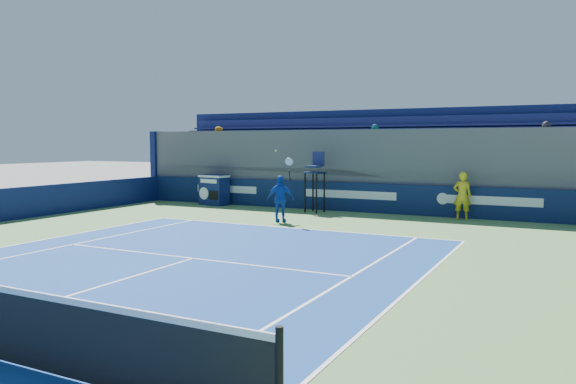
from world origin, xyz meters
The scene contains 6 objects.
ball_person centered at (4.58, 16.63, 0.89)m, with size 0.64×0.42×1.76m, color yellow.
back_hoarding centered at (0.00, 17.10, 0.60)m, with size 20.40×0.21×1.20m.
match_clock centered at (-6.35, 16.54, 0.74)m, with size 1.42×0.93×1.40m.
umpire_chair centered at (-1.17, 16.22, 1.53)m, with size 0.81×0.81×2.48m.
tennis_player centered at (-1.06, 13.01, 0.85)m, with size 1.04×0.62×2.57m.
stadium_seating centered at (-0.02, 19.15, 1.83)m, with size 21.00×4.05×4.40m.
Camera 1 is at (8.21, -4.56, 2.83)m, focal length 35.00 mm.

